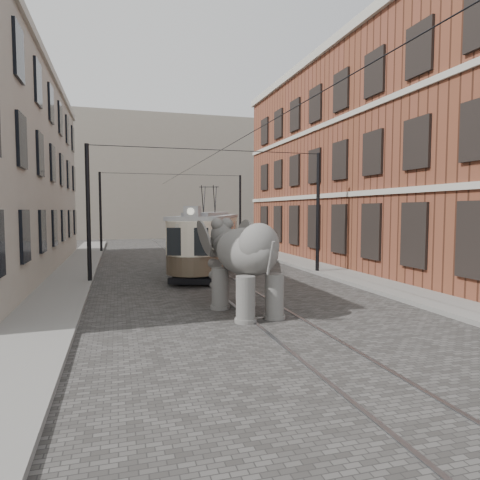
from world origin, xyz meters
name	(u,v)px	position (x,y,z in m)	size (l,w,h in m)	color
ground	(256,306)	(0.00, 0.00, 0.00)	(120.00, 120.00, 0.00)	#474441
tram_rails	(256,305)	(0.00, 0.00, 0.01)	(1.54, 80.00, 0.02)	slate
sidewalk_right	(409,294)	(6.00, 0.00, 0.07)	(2.00, 60.00, 0.15)	slate
sidewalk_left	(45,317)	(-6.50, 0.00, 0.07)	(2.00, 60.00, 0.15)	slate
brick_building	(384,163)	(11.00, 9.00, 6.00)	(8.00, 26.00, 12.00)	brown
distant_block	(154,179)	(0.00, 40.00, 7.00)	(28.00, 10.00, 14.00)	#9F9483
catenary	(217,214)	(-0.20, 5.00, 3.00)	(11.00, 30.20, 6.00)	black
tram	(209,228)	(0.38, 9.32, 2.24)	(2.33, 11.28, 4.48)	beige
elephant	(246,266)	(-0.65, -0.95, 1.48)	(2.66, 4.82, 2.95)	#5D5A56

